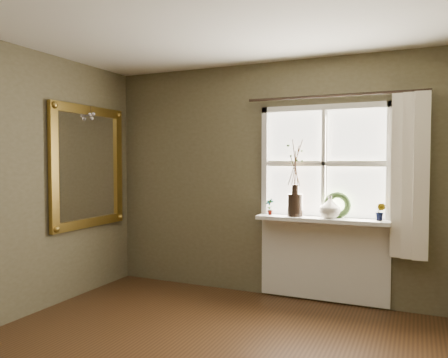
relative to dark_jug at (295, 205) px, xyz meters
The scene contains 12 objects.
wall_back 0.42m from the dark_jug, 146.39° to the left, with size 4.00×0.10×2.60m, color brown.
window_frame 0.53m from the dark_jug, 21.28° to the left, with size 1.36×0.06×1.24m.
window_sill 0.31m from the dark_jug, ahead, with size 1.36×0.26×0.04m, color silver.
window_apron 0.65m from the dark_jug, 21.51° to the left, with size 1.36×0.04×0.88m, color silver.
dark_jug is the anchor object (origin of this frame).
cream_vase 0.37m from the dark_jug, ahead, with size 0.22×0.22×0.23m, color beige.
wreath 0.44m from the dark_jug, ahead, with size 0.27×0.27×0.07m, color #2E471F.
potted_plant_left 0.28m from the dark_jug, behind, with size 0.09×0.06×0.18m, color #2E471F.
potted_plant_right 0.86m from the dark_jug, ahead, with size 0.10×0.08×0.18m, color #2E471F.
curtain 1.17m from the dark_jug, ahead, with size 0.36×0.12×1.59m, color silver.
curtain_rod 1.20m from the dark_jug, ahead, with size 0.03×0.03×1.84m, color black.
gilt_mirror 2.36m from the dark_jug, 164.30° to the right, with size 0.10×1.15×1.37m.
Camera 1 is at (1.46, -2.41, 1.52)m, focal length 35.00 mm.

